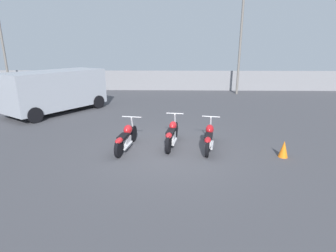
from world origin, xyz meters
TOP-DOWN VIEW (x-y plane):
  - ground_plane at (0.00, 0.00)m, footprint 60.00×60.00m
  - fence_back at (0.00, 12.61)m, footprint 40.00×0.04m
  - light_pole_left at (4.69, 11.11)m, footprint 0.70×0.35m
  - light_pole_right at (-11.94, 11.22)m, footprint 0.70×0.35m
  - motorcycle_slot_0 at (-1.34, 0.15)m, footprint 0.68×1.98m
  - motorcycle_slot_1 at (0.14, 0.47)m, footprint 0.62×1.98m
  - motorcycle_slot_2 at (1.34, 0.25)m, footprint 0.69×1.98m
  - parked_van at (-5.78, 5.22)m, footprint 4.36×5.15m
  - traffic_cone_near at (3.51, -0.37)m, footprint 0.28×0.28m

SIDE VIEW (x-z plane):
  - ground_plane at x=0.00m, z-range 0.00..0.00m
  - traffic_cone_near at x=3.51m, z-range 0.00..0.51m
  - motorcycle_slot_0 at x=-1.34m, z-range -0.08..0.86m
  - motorcycle_slot_2 at x=1.34m, z-range -0.08..0.86m
  - motorcycle_slot_1 at x=0.14m, z-range -0.08..0.91m
  - fence_back at x=0.00m, z-range 0.00..1.51m
  - parked_van at x=-5.78m, z-range 0.12..2.21m
  - light_pole_right at x=-11.94m, z-range 0.68..8.03m
  - light_pole_left at x=4.69m, z-range 0.70..9.45m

